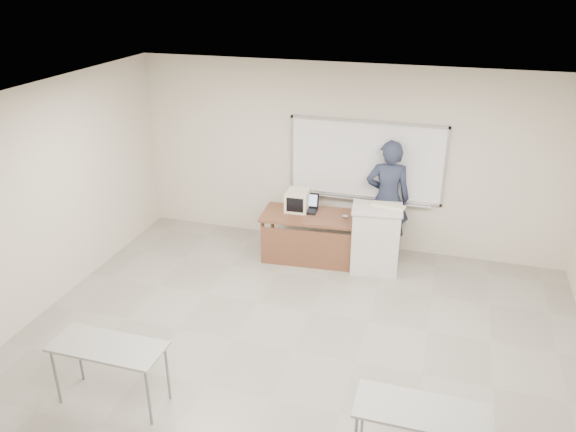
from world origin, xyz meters
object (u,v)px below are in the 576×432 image
(crt_monitor, at_px, (297,200))
(mouse, at_px, (346,216))
(whiteboard, at_px, (366,161))
(keyboard, at_px, (389,206))
(podium, at_px, (375,239))
(instructor_desk, at_px, (309,229))
(laptop, at_px, (307,207))
(presenter, at_px, (387,199))

(crt_monitor, distance_m, mouse, 0.82)
(whiteboard, bearing_deg, keyboard, -55.10)
(whiteboard, xyz_separation_m, podium, (0.33, -0.77, -0.96))
(instructor_desk, xyz_separation_m, crt_monitor, (-0.25, 0.24, 0.35))
(instructor_desk, bearing_deg, mouse, 11.79)
(laptop, bearing_deg, instructor_desk, -71.79)
(keyboard, bearing_deg, laptop, -177.40)
(keyboard, bearing_deg, presenter, 108.89)
(instructor_desk, distance_m, crt_monitor, 0.49)
(podium, bearing_deg, laptop, 160.49)
(keyboard, bearing_deg, whiteboard, 135.22)
(laptop, relative_size, mouse, 3.14)
(whiteboard, distance_m, podium, 1.27)
(mouse, bearing_deg, laptop, 173.91)
(crt_monitor, bearing_deg, mouse, -8.34)
(keyboard, bearing_deg, instructor_desk, -165.29)
(podium, distance_m, crt_monitor, 1.38)
(crt_monitor, height_order, keyboard, crt_monitor)
(mouse, xyz_separation_m, presenter, (0.57, 0.45, 0.19))
(podium, height_order, presenter, presenter)
(keyboard, bearing_deg, podium, -141.61)
(crt_monitor, xyz_separation_m, mouse, (0.80, -0.08, -0.14))
(whiteboard, distance_m, keyboard, 0.94)
(presenter, bearing_deg, whiteboard, -31.04)
(mouse, height_order, presenter, presenter)
(crt_monitor, bearing_deg, presenter, 12.30)
(whiteboard, height_order, laptop, whiteboard)
(mouse, bearing_deg, keyboard, -2.94)
(crt_monitor, bearing_deg, keyboard, -8.68)
(podium, distance_m, laptop, 1.21)
(laptop, bearing_deg, whiteboard, 29.72)
(crt_monitor, height_order, laptop, crt_monitor)
(whiteboard, distance_m, mouse, 0.96)
(podium, bearing_deg, presenter, 76.23)
(keyboard, bearing_deg, crt_monitor, -175.40)
(laptop, distance_m, keyboard, 1.34)
(laptop, height_order, mouse, laptop)
(keyboard, height_order, presenter, presenter)
(instructor_desk, bearing_deg, crt_monitor, 131.84)
(crt_monitor, relative_size, mouse, 3.70)
(mouse, bearing_deg, podium, -13.48)
(keyboard, xyz_separation_m, presenter, (-0.08, 0.52, -0.10))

